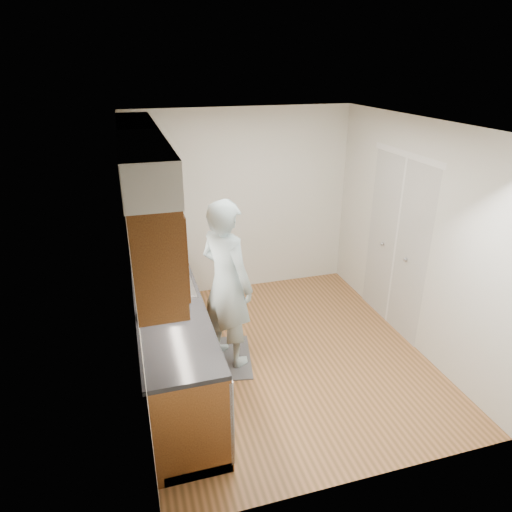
{
  "coord_description": "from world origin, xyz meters",
  "views": [
    {
      "loc": [
        -1.48,
        -4.01,
        3.02
      ],
      "look_at": [
        -0.24,
        0.25,
        1.12
      ],
      "focal_mm": 32.0,
      "sensor_mm": 36.0,
      "label": 1
    }
  ],
  "objects_px": {
    "person": "(226,273)",
    "soap_bottle_c": "(151,252)",
    "dish_rack": "(165,308)",
    "soap_bottle_b": "(173,258)",
    "soap_bottle_a": "(155,256)",
    "steel_can": "(184,261)"
  },
  "relations": [
    {
      "from": "person",
      "to": "soap_bottle_c",
      "type": "relative_size",
      "value": 12.89
    },
    {
      "from": "person",
      "to": "dish_rack",
      "type": "distance_m",
      "value": 0.79
    },
    {
      "from": "soap_bottle_b",
      "to": "dish_rack",
      "type": "bearing_deg",
      "value": -101.48
    },
    {
      "from": "soap_bottle_a",
      "to": "soap_bottle_c",
      "type": "bearing_deg",
      "value": 96.06
    },
    {
      "from": "soap_bottle_c",
      "to": "dish_rack",
      "type": "height_order",
      "value": "soap_bottle_c"
    },
    {
      "from": "soap_bottle_a",
      "to": "soap_bottle_c",
      "type": "height_order",
      "value": "soap_bottle_a"
    },
    {
      "from": "steel_can",
      "to": "soap_bottle_a",
      "type": "bearing_deg",
      "value": 166.15
    },
    {
      "from": "soap_bottle_c",
      "to": "steel_can",
      "type": "height_order",
      "value": "soap_bottle_c"
    },
    {
      "from": "person",
      "to": "soap_bottle_a",
      "type": "xyz_separation_m",
      "value": [
        -0.67,
        0.57,
        0.04
      ]
    },
    {
      "from": "person",
      "to": "soap_bottle_b",
      "type": "distance_m",
      "value": 0.74
    },
    {
      "from": "soap_bottle_a",
      "to": "soap_bottle_c",
      "type": "xyz_separation_m",
      "value": [
        -0.03,
        0.25,
        -0.06
      ]
    },
    {
      "from": "person",
      "to": "soap_bottle_c",
      "type": "bearing_deg",
      "value": 8.31
    },
    {
      "from": "soap_bottle_a",
      "to": "dish_rack",
      "type": "distance_m",
      "value": 1.0
    },
    {
      "from": "soap_bottle_c",
      "to": "steel_can",
      "type": "bearing_deg",
      "value": -44.95
    },
    {
      "from": "person",
      "to": "soap_bottle_b",
      "type": "relative_size",
      "value": 11.39
    },
    {
      "from": "person",
      "to": "dish_rack",
      "type": "relative_size",
      "value": 5.08
    },
    {
      "from": "soap_bottle_c",
      "to": "steel_can",
      "type": "distance_m",
      "value": 0.47
    },
    {
      "from": "steel_can",
      "to": "dish_rack",
      "type": "distance_m",
      "value": 0.97
    },
    {
      "from": "person",
      "to": "soap_bottle_a",
      "type": "height_order",
      "value": "person"
    },
    {
      "from": "dish_rack",
      "to": "soap_bottle_b",
      "type": "bearing_deg",
      "value": 90.63
    },
    {
      "from": "dish_rack",
      "to": "soap_bottle_a",
      "type": "bearing_deg",
      "value": 102.08
    },
    {
      "from": "steel_can",
      "to": "dish_rack",
      "type": "height_order",
      "value": "steel_can"
    }
  ]
}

